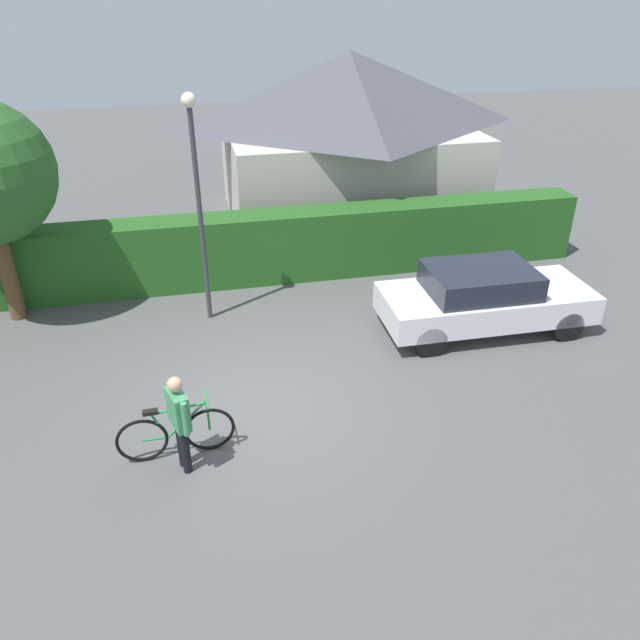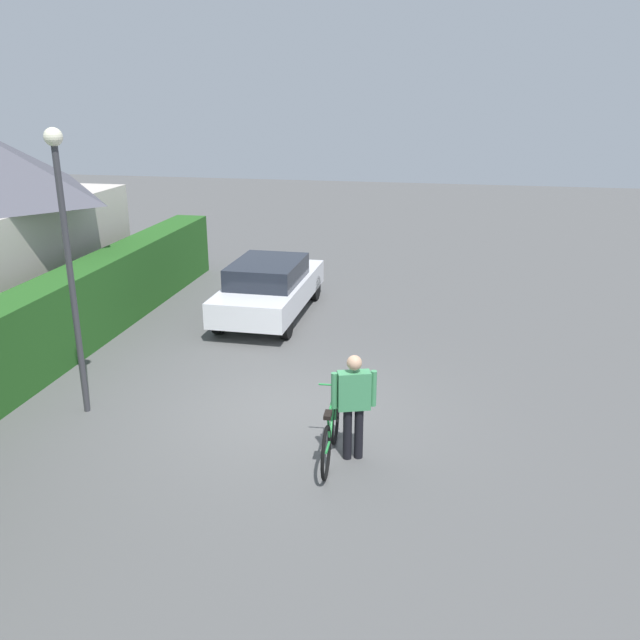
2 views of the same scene
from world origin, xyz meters
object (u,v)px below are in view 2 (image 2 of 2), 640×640
object	(u,v)px
parked_car_near	(269,287)
street_lamp	(66,239)
person_rider	(354,399)
bicycle	(331,434)

from	to	relation	value
parked_car_near	street_lamp	distance (m)	6.14
parked_car_near	street_lamp	size ratio (longest dim) A/B	0.93
parked_car_near	street_lamp	xyz separation A→B (m)	(-5.46, 1.71, 2.22)
parked_car_near	person_rider	xyz separation A→B (m)	(-6.11, -2.91, 0.22)
street_lamp	parked_car_near	bearing A→B (deg)	-17.43
bicycle	street_lamp	size ratio (longest dim) A/B	0.38
parked_car_near	person_rider	bearing A→B (deg)	-154.51
bicycle	street_lamp	world-z (taller)	street_lamp
parked_car_near	person_rider	size ratio (longest dim) A/B	2.65
bicycle	street_lamp	bearing A→B (deg)	80.24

